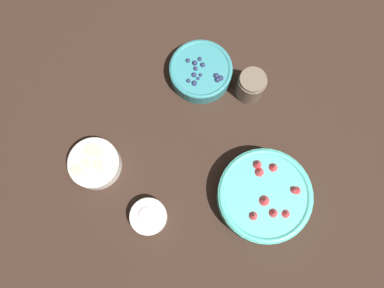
% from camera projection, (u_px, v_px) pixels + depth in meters
% --- Properties ---
extents(ground_plane, '(4.00, 4.00, 0.00)m').
position_uv_depth(ground_plane, '(200.00, 148.00, 1.05)').
color(ground_plane, black).
extents(bowl_strawberries, '(0.25, 0.25, 0.09)m').
position_uv_depth(bowl_strawberries, '(264.00, 196.00, 0.98)').
color(bowl_strawberries, '#47AD9E').
rests_on(bowl_strawberries, ground_plane).
extents(bowl_blueberries, '(0.18, 0.18, 0.06)m').
position_uv_depth(bowl_blueberries, '(201.00, 71.00, 1.07)').
color(bowl_blueberries, teal).
rests_on(bowl_blueberries, ground_plane).
extents(bowl_bananas, '(0.14, 0.14, 0.05)m').
position_uv_depth(bowl_bananas, '(95.00, 163.00, 1.01)').
color(bowl_bananas, silver).
rests_on(bowl_bananas, ground_plane).
extents(bowl_cream, '(0.10, 0.10, 0.05)m').
position_uv_depth(bowl_cream, '(148.00, 217.00, 0.99)').
color(bowl_cream, silver).
rests_on(bowl_cream, ground_plane).
extents(jar_chocolate, '(0.08, 0.08, 0.09)m').
position_uv_depth(jar_chocolate, '(251.00, 86.00, 1.05)').
color(jar_chocolate, brown).
rests_on(jar_chocolate, ground_plane).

